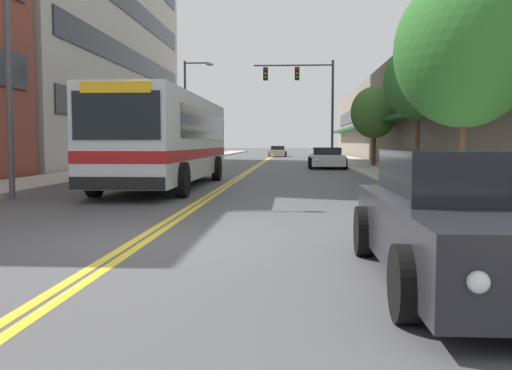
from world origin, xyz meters
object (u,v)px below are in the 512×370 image
(car_charcoal_parked_right_foreground, at_px, (470,222))
(street_tree_right_far, at_px, (374,113))
(street_tree_right_near, at_px, (465,50))
(car_beige_moving_lead, at_px, (278,152))
(fire_hydrant, at_px, (407,173))
(car_navy_parked_left_near, at_px, (192,157))
(city_bus, at_px, (169,137))
(street_tree_right_mid, at_px, (419,82))
(traffic_signal_mast, at_px, (307,91))
(street_lamp_left_near, at_px, (19,33))
(car_white_parked_right_mid, at_px, (327,158))
(street_lamp_left_far, at_px, (189,103))

(car_charcoal_parked_right_foreground, relative_size, street_tree_right_far, 1.02)
(car_charcoal_parked_right_foreground, distance_m, street_tree_right_near, 8.72)
(car_beige_moving_lead, distance_m, fire_hydrant, 45.86)
(street_tree_right_near, bearing_deg, car_navy_parked_left_near, 114.80)
(city_bus, distance_m, street_tree_right_mid, 10.57)
(city_bus, height_order, traffic_signal_mast, traffic_signal_mast)
(car_charcoal_parked_right_foreground, relative_size, street_lamp_left_near, 0.65)
(car_charcoal_parked_right_foreground, bearing_deg, street_lamp_left_near, 136.81)
(car_beige_moving_lead, relative_size, street_tree_right_far, 0.97)
(car_white_parked_right_mid, xyz_separation_m, street_tree_right_far, (2.86, 0.39, 2.76))
(street_lamp_left_near, height_order, street_tree_right_far, street_lamp_left_near)
(traffic_signal_mast, height_order, fire_hydrant, traffic_signal_mast)
(traffic_signal_mast, xyz_separation_m, fire_hydrant, (2.57, -23.38, -4.65))
(car_navy_parked_left_near, relative_size, street_tree_right_far, 0.93)
(street_tree_right_far, bearing_deg, car_beige_moving_lead, 102.99)
(car_white_parked_right_mid, bearing_deg, street_tree_right_near, -84.17)
(car_navy_parked_left_near, distance_m, car_charcoal_parked_right_foreground, 32.55)
(street_lamp_left_near, bearing_deg, street_tree_right_mid, 35.43)
(city_bus, xyz_separation_m, fire_hydrant, (7.93, -1.83, -1.15))
(street_tree_right_near, bearing_deg, car_beige_moving_lead, 96.72)
(car_white_parked_right_mid, xyz_separation_m, street_lamp_left_far, (-9.42, 5.73, 3.77))
(street_lamp_left_far, bearing_deg, street_tree_right_near, -66.29)
(fire_hydrant, bearing_deg, street_tree_right_near, -81.69)
(car_charcoal_parked_right_foreground, distance_m, street_tree_right_mid, 18.20)
(car_white_parked_right_mid, height_order, car_beige_moving_lead, car_white_parked_right_mid)
(car_navy_parked_left_near, bearing_deg, car_white_parked_right_mid, -19.08)
(car_charcoal_parked_right_foreground, xyz_separation_m, street_tree_right_near, (2.18, 7.85, 3.09))
(car_white_parked_right_mid, bearing_deg, traffic_signal_mast, 98.74)
(car_beige_moving_lead, distance_m, traffic_signal_mast, 22.83)
(street_lamp_left_near, bearing_deg, street_tree_right_near, -4.36)
(street_tree_right_near, bearing_deg, street_lamp_left_near, 175.64)
(car_charcoal_parked_right_foreground, xyz_separation_m, street_lamp_left_near, (-9.30, 8.73, 3.82))
(street_tree_right_mid, bearing_deg, traffic_signal_mast, 103.28)
(street_tree_right_near, height_order, street_tree_right_far, street_tree_right_near)
(city_bus, bearing_deg, car_white_parked_right_mid, 66.59)
(street_tree_right_far, bearing_deg, car_navy_parked_left_near, 167.17)
(traffic_signal_mast, xyz_separation_m, street_lamp_left_near, (-8.34, -26.37, -0.77))
(city_bus, distance_m, street_lamp_left_far, 20.89)
(car_charcoal_parked_right_foreground, distance_m, car_beige_moving_lead, 57.39)
(street_lamp_left_far, bearing_deg, car_beige_moving_lead, 76.25)
(car_navy_parked_left_near, xyz_separation_m, traffic_signal_mast, (7.73, 3.74, 4.69))
(street_tree_right_mid, bearing_deg, car_beige_moving_lead, 99.76)
(street_tree_right_near, bearing_deg, street_tree_right_far, 87.90)
(car_white_parked_right_mid, height_order, street_tree_right_mid, street_tree_right_mid)
(street_tree_right_near, xyz_separation_m, street_tree_right_mid, (1.00, 9.75, 0.28))
(street_tree_right_mid, relative_size, street_tree_right_far, 1.15)
(street_tree_right_near, bearing_deg, city_bus, 146.14)
(street_lamp_left_far, distance_m, fire_hydrant, 25.16)
(street_tree_right_far, bearing_deg, street_lamp_left_near, -121.48)
(car_beige_moving_lead, relative_size, street_tree_right_mid, 0.85)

